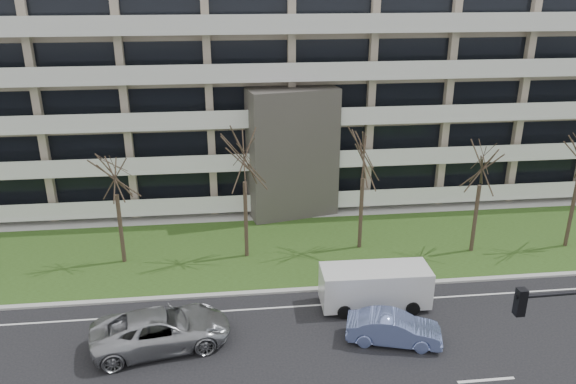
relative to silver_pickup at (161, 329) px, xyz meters
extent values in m
cube|color=#2A4316|center=(7.80, 9.01, -0.84)|extent=(90.00, 10.00, 0.06)
cube|color=#B2B2AD|center=(7.80, 4.01, -0.81)|extent=(90.00, 0.35, 0.12)
cube|color=#B2B2AD|center=(7.80, 14.51, -0.83)|extent=(90.00, 2.00, 0.08)
cube|color=white|center=(7.80, 2.51, -0.86)|extent=(90.00, 0.12, 0.01)
cube|color=tan|center=(7.80, 21.51, 6.63)|extent=(60.00, 12.00, 15.00)
cube|color=#4C4742|center=(7.80, 14.51, 3.63)|extent=(6.39, 3.69, 9.00)
cube|color=black|center=(7.80, 14.31, 1.13)|extent=(4.92, 1.19, 3.50)
cube|color=black|center=(7.80, 15.49, 1.23)|extent=(58.00, 0.10, 1.80)
cube|color=white|center=(7.80, 14.81, -0.27)|extent=(58.00, 1.40, 0.22)
cube|color=white|center=(7.80, 14.16, 0.33)|extent=(58.00, 0.08, 1.00)
cube|color=black|center=(7.80, 15.49, 4.23)|extent=(58.00, 0.10, 1.80)
cube|color=white|center=(7.80, 14.81, 2.73)|extent=(58.00, 1.40, 0.22)
cube|color=white|center=(7.80, 14.16, 3.33)|extent=(58.00, 0.08, 1.00)
cube|color=black|center=(7.80, 15.49, 7.23)|extent=(58.00, 0.10, 1.80)
cube|color=white|center=(7.80, 14.81, 5.73)|extent=(58.00, 1.40, 0.22)
cube|color=white|center=(7.80, 14.16, 6.33)|extent=(58.00, 0.08, 1.00)
cube|color=black|center=(7.80, 15.49, 10.23)|extent=(58.00, 0.10, 1.80)
cube|color=white|center=(7.80, 14.81, 8.73)|extent=(58.00, 1.40, 0.22)
cube|color=white|center=(7.80, 14.16, 9.33)|extent=(58.00, 0.08, 1.00)
cube|color=black|center=(7.80, 15.49, 13.23)|extent=(58.00, 0.10, 1.80)
cube|color=white|center=(7.80, 14.81, 11.73)|extent=(58.00, 1.40, 0.22)
cube|color=white|center=(7.80, 14.16, 12.33)|extent=(58.00, 0.08, 1.00)
imported|color=#A3A5AA|center=(0.00, 0.00, 0.00)|extent=(6.67, 3.97, 1.74)
imported|color=#7B90D6|center=(10.64, -0.94, -0.15)|extent=(4.61, 2.65, 1.44)
cube|color=silver|center=(10.54, 2.18, 0.30)|extent=(5.55, 2.16, 1.94)
cube|color=black|center=(10.54, 2.18, 0.87)|extent=(5.14, 2.00, 0.71)
cube|color=silver|center=(13.14, 2.13, 0.15)|extent=(0.40, 1.95, 1.23)
cylinder|color=black|center=(8.78, 1.20, -0.51)|extent=(0.72, 0.27, 0.71)
cylinder|color=black|center=(8.83, 3.24, -0.51)|extent=(0.72, 0.27, 0.71)
cylinder|color=black|center=(12.25, 1.13, -0.51)|extent=(0.72, 0.27, 0.71)
cylinder|color=black|center=(12.30, 3.17, -0.51)|extent=(0.72, 0.27, 0.71)
cube|color=black|center=(13.01, -6.72, 4.74)|extent=(0.33, 0.33, 1.00)
sphere|color=red|center=(13.01, -6.72, 5.06)|extent=(0.20, 0.20, 0.20)
sphere|color=orange|center=(13.01, -6.72, 4.74)|extent=(0.20, 0.20, 0.20)
sphere|color=green|center=(13.01, -6.72, 4.42)|extent=(0.20, 0.20, 0.20)
cylinder|color=#382B21|center=(-3.01, 8.44, 1.29)|extent=(0.24, 0.24, 4.31)
cylinder|color=#382B21|center=(4.27, 8.35, 1.54)|extent=(0.24, 0.24, 4.82)
cylinder|color=#382B21|center=(11.32, 8.70, 1.45)|extent=(0.24, 0.24, 4.63)
cylinder|color=#382B21|center=(18.09, 7.46, 1.31)|extent=(0.24, 0.24, 4.35)
cylinder|color=#382B21|center=(24.26, 7.42, 1.40)|extent=(0.24, 0.24, 4.55)
camera|label=1|loc=(3.30, -22.10, 15.12)|focal=35.00mm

